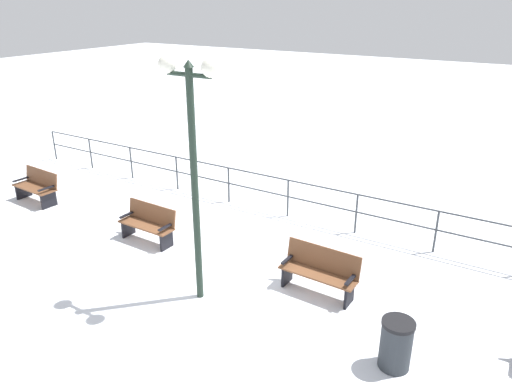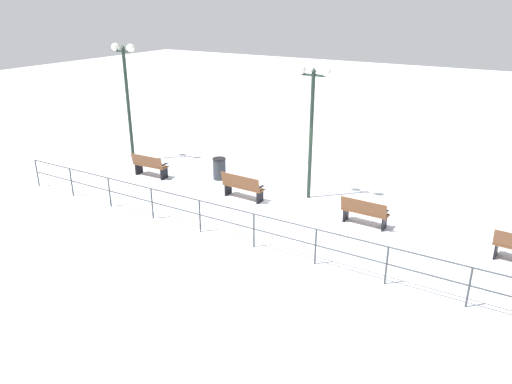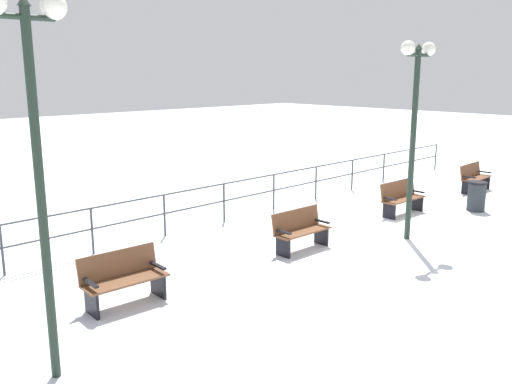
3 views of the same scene
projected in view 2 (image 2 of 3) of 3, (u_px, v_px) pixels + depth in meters
The scene contains 8 objects.
ground_plane at pixel (299, 211), 16.09m from camera, with size 80.00×80.00×0.00m, color white.
bench_second at pixel (364, 212), 14.92m from camera, with size 0.53×1.45×0.89m.
bench_third at pixel (242, 186), 16.89m from camera, with size 0.54×1.56×0.92m.
bench_fourth at pixel (150, 165), 19.03m from camera, with size 0.57×1.48×0.91m.
lamppost_middle at pixel (312, 106), 16.03m from camera, with size 0.31×1.19×4.51m.
lamppost_far at pixel (126, 80), 19.95m from camera, with size 0.32×1.15×4.84m.
waterfront_railing at pixel (254, 224), 13.54m from camera, with size 0.05×18.72×1.03m.
trash_bin at pixel (219, 169), 18.82m from camera, with size 0.51×0.51×0.84m.
Camera 2 is at (-13.36, -6.36, 6.50)m, focal length 34.49 mm.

